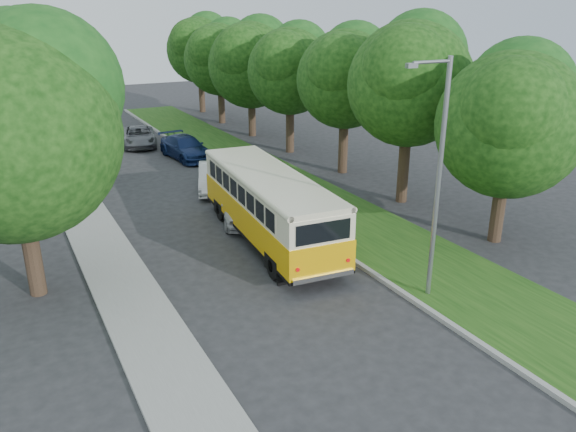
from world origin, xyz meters
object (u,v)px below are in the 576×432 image
car_grey (139,136)px  car_blue (186,148)px  lamppost_far (62,114)px  lamppost_near (437,175)px  car_white (214,177)px  car_silver (239,205)px  vintage_bus (269,207)px

car_grey → car_blue: bearing=-59.4°
car_blue → car_grey: (-1.81, 5.09, -0.05)m
lamppost_far → car_grey: size_ratio=1.54×
lamppost_near → car_grey: lamppost_near is taller
lamppost_far → car_white: lamppost_far is taller
lamppost_near → car_silver: 10.85m
car_silver → vintage_bus: bearing=-72.9°
car_white → lamppost_far: bearing=172.4°
car_white → car_grey: size_ratio=0.90×
lamppost_near → vintage_bus: (-2.56, 6.95, -2.85)m
car_blue → car_white: bearing=-103.2°
lamppost_near → car_blue: size_ratio=1.58×
car_grey → car_silver: bearing=-77.7°
lamppost_far → vintage_bus: 13.44m
vintage_bus → car_blue: (1.35, 15.17, -0.79)m
lamppost_near → car_white: size_ratio=1.82×
car_blue → car_silver: bearing=-103.3°
vintage_bus → car_white: vintage_bus is taller
vintage_bus → car_white: size_ratio=2.32×
lamppost_near → car_grey: size_ratio=1.64×
car_silver → car_grey: (-0.37, 17.33, -0.08)m
car_grey → vintage_bus: bearing=-77.6°
car_blue → car_grey: bearing=102.9°
vintage_bus → car_silver: 3.03m
car_silver → car_white: bearing=98.5°
car_silver → car_blue: car_silver is taller
lamppost_far → car_blue: lamppost_far is taller
car_silver → car_grey: car_silver is taller
lamppost_far → vintage_bus: size_ratio=0.73×
car_silver → car_blue: size_ratio=0.88×
car_silver → lamppost_near: bearing=-59.7°
car_blue → car_grey: car_blue is taller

